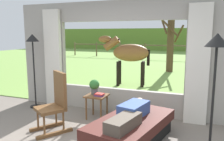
{
  "coord_description": "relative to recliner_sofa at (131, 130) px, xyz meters",
  "views": [
    {
      "loc": [
        1.67,
        -2.63,
        1.82
      ],
      "look_at": [
        0.0,
        1.8,
        1.05
      ],
      "focal_mm": 36.41,
      "sensor_mm": 36.0,
      "label": 1
    }
  ],
  "objects": [
    {
      "name": "back_wall_with_window",
      "position": [
        -0.7,
        1.39,
        1.03
      ],
      "size": [
        5.2,
        0.12,
        2.55
      ],
      "color": "#9E998E",
      "rests_on": "ground_plane"
    },
    {
      "name": "curtain_panel_left",
      "position": [
        -2.39,
        1.25,
        0.98
      ],
      "size": [
        0.44,
        0.1,
        2.4
      ],
      "primitive_type": "cube",
      "color": "silver",
      "rests_on": "ground_plane"
    },
    {
      "name": "curtain_panel_right",
      "position": [
        0.99,
        1.25,
        0.98
      ],
      "size": [
        0.44,
        0.1,
        2.4
      ],
      "primitive_type": "cube",
      "color": "silver",
      "rests_on": "ground_plane"
    },
    {
      "name": "outdoor_pasture_lawn",
      "position": [
        -0.7,
        12.29,
        -0.21
      ],
      "size": [
        36.0,
        21.68,
        0.02
      ],
      "primitive_type": "cube",
      "color": "#759E47",
      "rests_on": "ground_plane"
    },
    {
      "name": "distant_hill_ridge",
      "position": [
        -0.7,
        22.13,
        0.98
      ],
      "size": [
        36.0,
        2.0,
        2.4
      ],
      "primitive_type": "cube",
      "color": "olive",
      "rests_on": "ground_plane"
    },
    {
      "name": "recliner_sofa",
      "position": [
        0.0,
        0.0,
        0.0
      ],
      "size": [
        1.27,
        1.86,
        0.42
      ],
      "rotation": [
        0.0,
        0.0,
        -0.23
      ],
      "color": "black",
      "rests_on": "ground_plane"
    },
    {
      "name": "reclining_person",
      "position": [
        -0.0,
        -0.05,
        0.3
      ],
      "size": [
        0.47,
        1.43,
        0.22
      ],
      "rotation": [
        0.0,
        0.0,
        -0.23
      ],
      "color": "#334C8C",
      "rests_on": "recliner_sofa"
    },
    {
      "name": "rocking_chair",
      "position": [
        -1.47,
        -0.05,
        0.33
      ],
      "size": [
        0.76,
        0.82,
        1.12
      ],
      "rotation": [
        0.0,
        0.0,
        -0.6
      ],
      "color": "brown",
      "rests_on": "ground_plane"
    },
    {
      "name": "side_table",
      "position": [
        -1.0,
        0.8,
        0.21
      ],
      "size": [
        0.44,
        0.44,
        0.52
      ],
      "color": "brown",
      "rests_on": "ground_plane"
    },
    {
      "name": "potted_plant",
      "position": [
        -1.08,
        0.86,
        0.48
      ],
      "size": [
        0.22,
        0.22,
        0.32
      ],
      "color": "#4C5156",
      "rests_on": "side_table"
    },
    {
      "name": "book_stack",
      "position": [
        -0.91,
        0.74,
        0.33
      ],
      "size": [
        0.21,
        0.16,
        0.06
      ],
      "color": "#59336B",
      "rests_on": "side_table"
    },
    {
      "name": "floor_lamp_left",
      "position": [
        -2.75,
        0.96,
        1.25
      ],
      "size": [
        0.32,
        0.32,
        1.81
      ],
      "color": "black",
      "rests_on": "ground_plane"
    },
    {
      "name": "floor_lamp_right",
      "position": [
        1.21,
        -0.21,
        1.26
      ],
      "size": [
        0.32,
        0.32,
        1.83
      ],
      "color": "black",
      "rests_on": "ground_plane"
    },
    {
      "name": "horse",
      "position": [
        -1.26,
        4.03,
        0.94
      ],
      "size": [
        1.81,
        0.71,
        1.73
      ],
      "rotation": [
        0.0,
        0.0,
        1.7
      ],
      "color": "brown",
      "rests_on": "outdoor_pasture_lawn"
    },
    {
      "name": "pasture_tree",
      "position": [
        -0.24,
        7.53,
        1.2
      ],
      "size": [
        1.1,
        1.11,
        2.68
      ],
      "color": "#4C3823",
      "rests_on": "outdoor_pasture_lawn"
    },
    {
      "name": "pasture_fence_line",
      "position": [
        -0.7,
        13.3,
        0.53
      ],
      "size": [
        16.1,
        0.1,
        1.1
      ],
      "color": "brown",
      "rests_on": "outdoor_pasture_lawn"
    }
  ]
}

